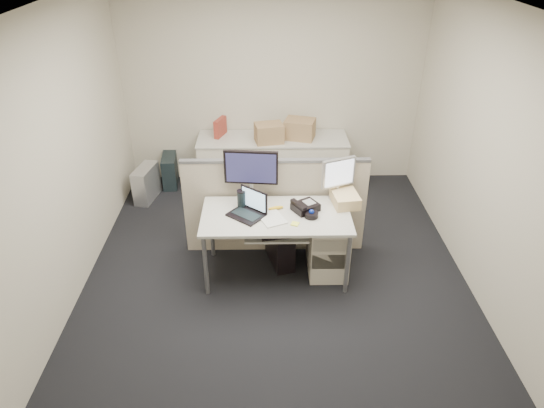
{
  "coord_description": "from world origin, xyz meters",
  "views": [
    {
      "loc": [
        -0.11,
        -4.12,
        3.3
      ],
      "look_at": [
        -0.04,
        0.15,
        0.77
      ],
      "focal_mm": 32.0,
      "sensor_mm": 36.0,
      "label": 1
    }
  ],
  "objects_px": {
    "desk": "(276,220)",
    "monitor_main": "(251,176)",
    "desk_phone": "(305,207)",
    "laptop": "(246,205)"
  },
  "relations": [
    {
      "from": "monitor_main",
      "to": "desk_phone",
      "type": "bearing_deg",
      "value": -17.84
    },
    {
      "from": "monitor_main",
      "to": "laptop",
      "type": "distance_m",
      "value": 0.38
    },
    {
      "from": "desk",
      "to": "desk_phone",
      "type": "bearing_deg",
      "value": 14.93
    },
    {
      "from": "desk",
      "to": "monitor_main",
      "type": "distance_m",
      "value": 0.53
    },
    {
      "from": "laptop",
      "to": "desk_phone",
      "type": "xyz_separation_m",
      "value": [
        0.6,
        0.1,
        -0.09
      ]
    },
    {
      "from": "laptop",
      "to": "monitor_main",
      "type": "bearing_deg",
      "value": 121.02
    },
    {
      "from": "laptop",
      "to": "desk_phone",
      "type": "height_order",
      "value": "laptop"
    },
    {
      "from": "laptop",
      "to": "desk_phone",
      "type": "relative_size",
      "value": 1.38
    },
    {
      "from": "desk",
      "to": "laptop",
      "type": "xyz_separation_m",
      "value": [
        -0.3,
        -0.02,
        0.19
      ]
    },
    {
      "from": "laptop",
      "to": "desk",
      "type": "bearing_deg",
      "value": 43.2
    }
  ]
}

